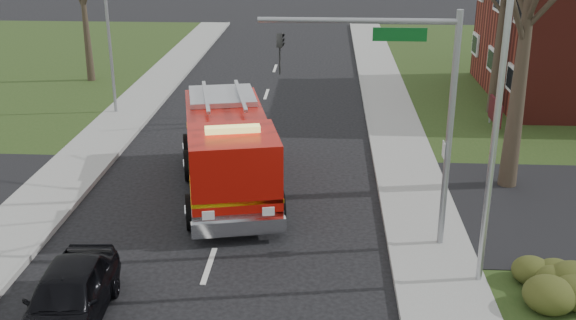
{
  "coord_description": "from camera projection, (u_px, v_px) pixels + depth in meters",
  "views": [
    {
      "loc": [
        3.11,
        -16.11,
        9.28
      ],
      "look_at": [
        2.0,
        3.08,
        2.0
      ],
      "focal_mm": 42.0,
      "sensor_mm": 36.0,
      "label": 1
    }
  ],
  "objects": [
    {
      "name": "streetlight_pole",
      "position": [
        494.0,
        117.0,
        16.03
      ],
      "size": [
        1.48,
        0.16,
        8.4
      ],
      "color": "#B7BABF",
      "rests_on": "ground"
    },
    {
      "name": "hedge_corner",
      "position": [
        557.0,
        276.0,
        16.87
      ],
      "size": [
        2.8,
        2.0,
        0.9
      ],
      "primitive_type": "ellipsoid",
      "color": "#333D16",
      "rests_on": "lawn_right"
    },
    {
      "name": "parked_car_maroon",
      "position": [
        68.0,
        297.0,
        15.71
      ],
      "size": [
        1.96,
        4.34,
        1.45
      ],
      "primitive_type": "imported",
      "rotation": [
        0.0,
        0.0,
        0.06
      ],
      "color": "black",
      "rests_on": "ground"
    },
    {
      "name": "health_center_sign",
      "position": [
        495.0,
        112.0,
        29.29
      ],
      "size": [
        0.12,
        2.0,
        1.4
      ],
      "color": "#451016",
      "rests_on": "ground"
    },
    {
      "name": "fire_engine",
      "position": [
        228.0,
        153.0,
        22.73
      ],
      "size": [
        4.4,
        8.32,
        3.19
      ],
      "rotation": [
        0.0,
        0.0,
        0.21
      ],
      "color": "#B20F08",
      "rests_on": "ground"
    },
    {
      "name": "ground",
      "position": [
        209.0,
        266.0,
        18.5
      ],
      "size": [
        120.0,
        120.0,
        0.0
      ],
      "primitive_type": "plane",
      "color": "black",
      "rests_on": "ground"
    },
    {
      "name": "sidewalk_right",
      "position": [
        437.0,
        270.0,
        18.14
      ],
      "size": [
        2.4,
        80.0,
        0.15
      ],
      "primitive_type": "cube",
      "color": "gray",
      "rests_on": "ground"
    },
    {
      "name": "utility_pole_far",
      "position": [
        109.0,
        41.0,
        30.69
      ],
      "size": [
        0.14,
        0.14,
        7.0
      ],
      "primitive_type": "cylinder",
      "color": "gray",
      "rests_on": "ground"
    },
    {
      "name": "traffic_signal_mast",
      "position": [
        405.0,
        89.0,
        17.95
      ],
      "size": [
        5.29,
        0.18,
        6.8
      ],
      "color": "gray",
      "rests_on": "ground"
    }
  ]
}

